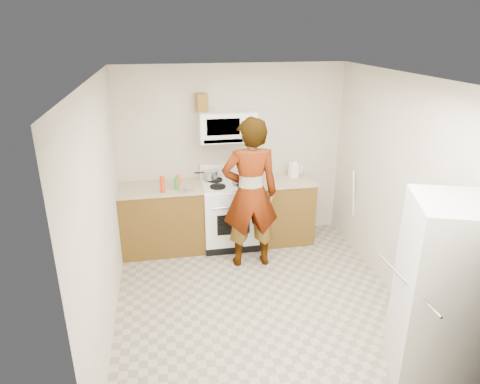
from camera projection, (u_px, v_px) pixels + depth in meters
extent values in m
plane|color=gray|center=(259.00, 302.00, 4.90)|extent=(3.60, 3.60, 0.00)
cube|color=beige|center=(232.00, 154.00, 6.09)|extent=(3.20, 0.02, 2.50)
cube|color=beige|center=(401.00, 191.00, 4.72)|extent=(0.02, 3.60, 2.50)
cube|color=brown|center=(163.00, 220.00, 5.92)|extent=(1.12, 0.62, 0.90)
cube|color=tan|center=(160.00, 188.00, 5.75)|extent=(1.14, 0.64, 0.03)
cube|color=brown|center=(282.00, 210.00, 6.22)|extent=(0.80, 0.62, 0.90)
cube|color=tan|center=(283.00, 180.00, 6.05)|extent=(0.82, 0.64, 0.03)
cube|color=white|center=(230.00, 215.00, 6.07)|extent=(0.76, 0.65, 0.90)
cube|color=white|center=(229.00, 184.00, 5.90)|extent=(0.76, 0.62, 0.03)
cube|color=white|center=(226.00, 170.00, 6.12)|extent=(0.76, 0.08, 0.20)
cube|color=white|center=(227.00, 126.00, 5.74)|extent=(0.76, 0.38, 0.40)
imported|color=tan|center=(250.00, 194.00, 5.37)|extent=(0.73, 0.50, 1.97)
cube|color=beige|center=(445.00, 296.00, 3.56)|extent=(0.89, 0.89, 1.70)
cylinder|color=white|center=(294.00, 170.00, 6.11)|extent=(0.20, 0.20, 0.19)
cube|color=brown|center=(202.00, 103.00, 5.59)|extent=(0.17, 0.17, 0.24)
cylinder|color=#B5B6BA|center=(211.00, 175.00, 5.98)|extent=(0.22, 0.22, 0.12)
cube|color=silver|center=(241.00, 182.00, 5.87)|extent=(0.26, 0.17, 0.05)
cylinder|color=red|center=(163.00, 184.00, 5.52)|extent=(0.08, 0.08, 0.22)
cylinder|color=#E95119|center=(178.00, 181.00, 5.68)|extent=(0.07, 0.07, 0.18)
cylinder|color=#18843B|center=(176.00, 184.00, 5.63)|extent=(0.07, 0.07, 0.16)
cylinder|color=silver|center=(186.00, 190.00, 5.62)|extent=(0.22, 0.22, 0.01)
cylinder|color=white|center=(353.00, 208.00, 5.96)|extent=(0.21, 0.17, 1.15)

